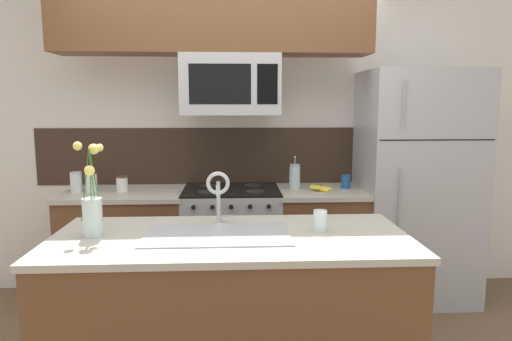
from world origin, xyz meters
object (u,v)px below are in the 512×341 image
banana_bunch (321,188)px  flower_vase (92,209)px  storage_jar_tall (76,182)px  refrigerator (415,186)px  stove_range (232,245)px  storage_jar_short (122,184)px  drinking_glass (320,221)px  storage_jar_medium (91,182)px  coffee_tin (346,182)px  sink_faucet (218,190)px  french_press (295,176)px  microwave (230,85)px

banana_bunch → flower_vase: flower_vase is taller
storage_jar_tall → refrigerator: bearing=0.8°
stove_range → storage_jar_short: (-0.85, 0.00, 0.51)m
drinking_glass → flower_vase: bearing=-178.8°
storage_jar_medium → stove_range: bearing=1.0°
refrigerator → storage_jar_medium: refrigerator is taller
storage_jar_tall → coffee_tin: size_ratio=1.46×
sink_faucet → drinking_glass: bearing=-17.6°
storage_jar_tall → storage_jar_short: storage_jar_tall is taller
coffee_tin → drinking_glass: 1.34m
french_press → storage_jar_medium: bearing=-177.2°
refrigerator → storage_jar_short: 2.35m
storage_jar_short → french_press: size_ratio=0.46×
storage_jar_medium → storage_jar_short: storage_jar_medium is taller
storage_jar_medium → flower_vase: (0.37, -1.21, 0.06)m
storage_jar_short → flower_vase: 1.24m
storage_jar_tall → storage_jar_short: 0.35m
stove_range → refrigerator: (1.50, 0.02, 0.46)m
storage_jar_tall → drinking_glass: 2.06m
microwave → storage_jar_short: 1.14m
banana_bunch → microwave: bearing=176.9°
storage_jar_short → drinking_glass: bearing=-42.1°
storage_jar_tall → banana_bunch: bearing=-1.3°
microwave → storage_jar_short: (-0.85, 0.02, -0.76)m
stove_range → flower_vase: flower_vase is taller
microwave → french_press: microwave is taller
microwave → flower_vase: size_ratio=1.53×
storage_jar_tall → flower_vase: size_ratio=0.33×
storage_jar_tall → stove_range: bearing=0.8°
storage_jar_medium → drinking_glass: bearing=-37.2°
storage_jar_short → sink_faucet: (0.78, -1.03, 0.14)m
storage_jar_tall → sink_faucet: (1.13, -1.02, 0.12)m
microwave → french_press: (0.51, 0.08, -0.72)m
coffee_tin → storage_jar_tall: bearing=-178.2°
banana_bunch → sink_faucet: (-0.78, -0.97, 0.18)m
storage_jar_short → flower_vase: flower_vase is taller
stove_range → storage_jar_medium: 1.21m
storage_jar_medium → coffee_tin: storage_jar_medium is taller
banana_bunch → french_press: french_press is taller
storage_jar_medium → drinking_glass: (1.56, -1.19, -0.02)m
stove_range → french_press: 0.75m
stove_range → banana_bunch: 0.85m
french_press → coffee_tin: size_ratio=2.43×
storage_jar_tall → coffee_tin: bearing=1.8°
storage_jar_medium → drinking_glass: storage_jar_medium is taller
drinking_glass → stove_range: bearing=111.7°
stove_range → flower_vase: (-0.71, -1.23, 0.59)m
coffee_tin → sink_faucet: sink_faucet is taller
banana_bunch → sink_faucet: sink_faucet is taller
drinking_glass → storage_jar_medium: bearing=142.8°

